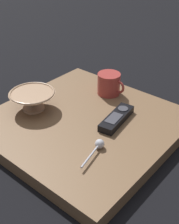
{
  "coord_description": "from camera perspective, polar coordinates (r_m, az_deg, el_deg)",
  "views": [
    {
      "loc": [
        0.64,
        0.56,
        0.62
      ],
      "look_at": [
        -0.02,
        0.01,
        0.07
      ],
      "focal_mm": 48.03,
      "sensor_mm": 36.0,
      "label": 1
    }
  ],
  "objects": [
    {
      "name": "coffee_mug",
      "position": [
        1.16,
        3.76,
        5.37
      ],
      "size": [
        0.09,
        0.12,
        0.08
      ],
      "color": "#A53833",
      "rests_on": "table"
    },
    {
      "name": "cereal_bowl",
      "position": [
        1.08,
        -10.75,
        2.35
      ],
      "size": [
        0.16,
        0.16,
        0.07
      ],
      "color": "tan",
      "rests_on": "table"
    },
    {
      "name": "ground_plane",
      "position": [
        1.05,
        -1.03,
        -3.4
      ],
      "size": [
        6.0,
        6.0,
        0.0
      ],
      "primitive_type": "plane",
      "color": "black"
    },
    {
      "name": "teaspoon",
      "position": [
        0.89,
        1.71,
        -6.38
      ],
      "size": [
        0.13,
        0.04,
        0.03
      ],
      "color": "silver",
      "rests_on": "table"
    },
    {
      "name": "tv_remote_near",
      "position": [
        1.01,
        5.19,
        -1.18
      ],
      "size": [
        0.17,
        0.08,
        0.03
      ],
      "color": "black",
      "rests_on": "table"
    },
    {
      "name": "table",
      "position": [
        1.04,
        -1.04,
        -2.38
      ],
      "size": [
        0.59,
        0.59,
        0.05
      ],
      "color": "brown",
      "rests_on": "ground"
    }
  ]
}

